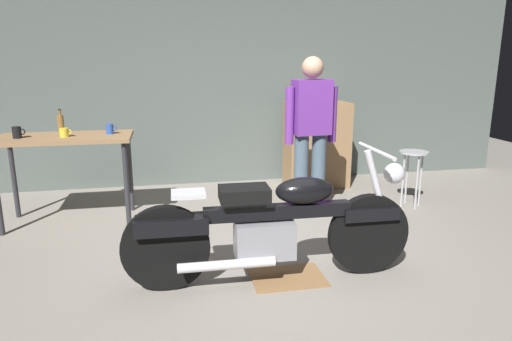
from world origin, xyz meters
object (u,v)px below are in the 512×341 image
object	(u,v)px
mug_blue_enamel	(110,129)
mug_black_matte	(17,132)
person_standing	(311,130)
shop_stool	(413,164)
mug_yellow_tall	(64,133)
motorcycle	(273,225)
wooden_dresser	(317,145)
bottle	(61,123)

from	to	relation	value
mug_blue_enamel	mug_black_matte	world-z (taller)	mug_black_matte
person_standing	shop_stool	distance (m)	1.30
person_standing	mug_yellow_tall	world-z (taller)	person_standing
person_standing	mug_black_matte	distance (m)	2.89
person_standing	mug_black_matte	xyz separation A→B (m)	(-2.88, 0.21, 0.03)
motorcycle	wooden_dresser	bearing A→B (deg)	65.88
wooden_dresser	mug_yellow_tall	size ratio (longest dim) A/B	9.37
mug_yellow_tall	mug_black_matte	bearing A→B (deg)	179.02
motorcycle	mug_blue_enamel	bearing A→B (deg)	128.89
mug_blue_enamel	motorcycle	bearing A→B (deg)	-52.30
motorcycle	mug_blue_enamel	world-z (taller)	mug_blue_enamel
motorcycle	shop_stool	bearing A→B (deg)	37.54
person_standing	shop_stool	size ratio (longest dim) A/B	2.61
wooden_dresser	mug_blue_enamel	bearing A→B (deg)	-162.46
shop_stool	wooden_dresser	distance (m)	1.30
mug_blue_enamel	bottle	size ratio (longest dim) A/B	0.44
shop_stool	wooden_dresser	size ratio (longest dim) A/B	0.58
motorcycle	mug_yellow_tall	distance (m)	2.40
shop_stool	mug_black_matte	size ratio (longest dim) A/B	5.42
person_standing	mug_blue_enamel	xyz separation A→B (m)	(-2.04, 0.30, 0.03)
wooden_dresser	mug_black_matte	size ratio (longest dim) A/B	9.32
mug_yellow_tall	wooden_dresser	bearing A→B (deg)	16.85
person_standing	bottle	xyz separation A→B (m)	(-2.55, 0.51, 0.07)
motorcycle	bottle	world-z (taller)	bottle
person_standing	mug_blue_enamel	world-z (taller)	person_standing
wooden_dresser	shop_stool	bearing A→B (deg)	-52.65
shop_stool	mug_yellow_tall	world-z (taller)	mug_yellow_tall
mug_black_matte	bottle	size ratio (longest dim) A/B	0.49
shop_stool	mug_blue_enamel	world-z (taller)	mug_blue_enamel
motorcycle	wooden_dresser	xyz separation A→B (m)	(1.17, 2.47, 0.10)
motorcycle	wooden_dresser	size ratio (longest dim) A/B	1.99
mug_yellow_tall	person_standing	bearing A→B (deg)	-4.68
bottle	mug_blue_enamel	bearing A→B (deg)	-23.00
shop_stool	mug_blue_enamel	bearing A→B (deg)	175.62
mug_blue_enamel	mug_yellow_tall	bearing A→B (deg)	-167.27
wooden_dresser	motorcycle	bearing A→B (deg)	-115.31
motorcycle	shop_stool	distance (m)	2.43
mug_blue_enamel	mug_yellow_tall	size ratio (longest dim) A/B	0.91
mug_yellow_tall	bottle	world-z (taller)	bottle
wooden_dresser	bottle	bearing A→B (deg)	-169.26
person_standing	mug_black_matte	size ratio (longest dim) A/B	14.16
mug_yellow_tall	bottle	distance (m)	0.33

